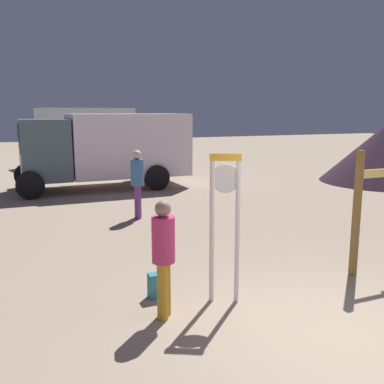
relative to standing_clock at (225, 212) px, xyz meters
name	(u,v)px	position (x,y,z in m)	size (l,w,h in m)	color
ground_plane	(342,336)	(0.91, -1.53, -1.37)	(80.00, 80.00, 0.00)	tan
standing_clock	(225,212)	(0.00, 0.00, 0.00)	(0.44, 0.28, 2.22)	white
arrow_sign	(373,194)	(2.90, 0.06, 0.04)	(1.03, 0.25, 2.17)	brown
person_near_clock	(164,253)	(-1.00, -0.15, -0.45)	(0.32, 0.32, 1.65)	#C68922
backpack	(158,285)	(-0.87, 0.51, -1.18)	(0.29, 0.22, 0.38)	teal
person_distant	(137,181)	(0.26, 5.50, -0.35)	(0.35, 0.35, 1.82)	#76348A
box_truck_near	(108,146)	(0.58, 10.55, 0.17)	(6.17, 2.69, 2.72)	white
box_truck_far	(99,133)	(1.78, 18.33, 0.26)	(6.99, 3.75, 2.98)	silver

